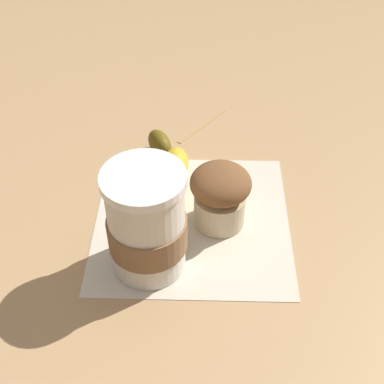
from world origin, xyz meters
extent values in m
plane|color=tan|center=(0.00, 0.00, 0.00)|extent=(3.00, 3.00, 0.00)
cube|color=beige|center=(0.00, 0.00, 0.00)|extent=(0.28, 0.28, 0.00)
cylinder|color=silver|center=(-0.06, 0.06, 0.06)|extent=(0.08, 0.08, 0.12)
cylinder|color=white|center=(-0.06, 0.06, 0.13)|extent=(0.09, 0.09, 0.01)
cylinder|color=#846042|center=(-0.06, 0.06, 0.05)|extent=(0.09, 0.09, 0.04)
cylinder|color=beige|center=(-0.01, -0.03, 0.02)|extent=(0.06, 0.06, 0.04)
ellipsoid|color=brown|center=(-0.01, -0.03, 0.06)|extent=(0.07, 0.07, 0.04)
ellipsoid|color=gold|center=(0.04, 0.02, 0.02)|extent=(0.06, 0.05, 0.03)
ellipsoid|color=gold|center=(0.09, 0.01, 0.02)|extent=(0.07, 0.05, 0.03)
ellipsoid|color=brown|center=(0.14, 0.02, 0.02)|extent=(0.06, 0.04, 0.03)
cube|color=tan|center=(0.19, -0.05, 0.00)|extent=(0.08, 0.09, 0.00)
camera|label=1|loc=(-0.45, 0.08, 0.47)|focal=50.00mm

